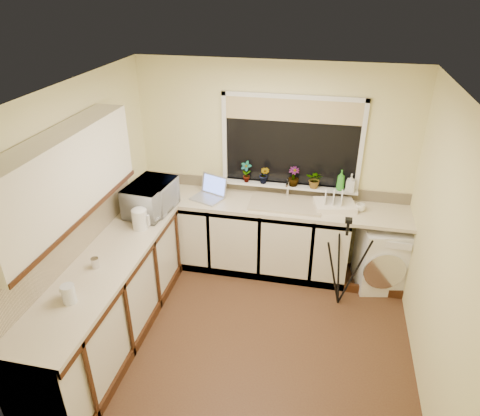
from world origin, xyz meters
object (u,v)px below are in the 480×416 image
at_px(washing_machine, 383,256).
at_px(soap_bottle_green, 341,180).
at_px(glass_jug, 69,294).
at_px(kettle, 140,219).
at_px(steel_jar, 95,263).
at_px(microwave, 151,198).
at_px(plant_b, 264,175).
at_px(plant_d, 315,179).
at_px(plant_c, 294,177).
at_px(soap_bottle_clear, 351,183).
at_px(cup_back, 360,208).
at_px(laptop, 210,192).
at_px(plant_a, 246,172).
at_px(dish_rack, 335,205).
at_px(cup_left, 67,293).
at_px(tripod, 343,263).

height_order(washing_machine, soap_bottle_green, soap_bottle_green).
bearing_deg(washing_machine, glass_jug, -153.94).
bearing_deg(glass_jug, soap_bottle_green, 47.23).
height_order(kettle, steel_jar, kettle).
height_order(microwave, plant_b, plant_b).
bearing_deg(plant_b, plant_d, 0.36).
bearing_deg(plant_d, washing_machine, -16.56).
relative_size(glass_jug, plant_c, 0.71).
bearing_deg(soap_bottle_clear, cup_back, -53.30).
bearing_deg(laptop, plant_a, 48.06).
relative_size(microwave, soap_bottle_green, 2.54).
distance_m(plant_c, cup_back, 0.83).
bearing_deg(soap_bottle_green, washing_machine, -24.80).
relative_size(dish_rack, cup_left, 4.15).
height_order(washing_machine, laptop, laptop).
height_order(laptop, plant_d, plant_d).
bearing_deg(plant_c, tripod, -48.69).
relative_size(washing_machine, plant_b, 3.54).
bearing_deg(plant_c, plant_d, -2.04).
xyz_separation_m(microwave, plant_c, (1.49, 0.68, 0.10)).
distance_m(laptop, kettle, 0.99).
xyz_separation_m(plant_a, plant_b, (0.22, -0.00, -0.02)).
distance_m(tripod, cup_left, 2.73).
bearing_deg(dish_rack, washing_machine, -20.48).
bearing_deg(soap_bottle_green, laptop, -172.11).
relative_size(plant_c, cup_back, 2.10).
relative_size(soap_bottle_clear, cup_left, 1.98).
xyz_separation_m(washing_machine, dish_rack, (-0.60, 0.08, 0.55)).
bearing_deg(plant_d, plant_a, -179.94).
xyz_separation_m(washing_machine, cup_left, (-2.70, -1.96, 0.56)).
distance_m(microwave, plant_a, 1.15).
relative_size(glass_jug, soap_bottle_clear, 0.76).
distance_m(kettle, tripod, 2.18).
bearing_deg(soap_bottle_clear, steel_jar, -141.68).
relative_size(glass_jug, plant_d, 0.76).
bearing_deg(plant_d, glass_jug, -128.65).
bearing_deg(soap_bottle_green, plant_a, -179.64).
bearing_deg(plant_c, washing_machine, -13.39).
relative_size(washing_machine, cup_back, 7.15).
bearing_deg(plant_d, plant_c, 177.96).
distance_m(laptop, plant_b, 0.67).
bearing_deg(soap_bottle_clear, plant_a, 179.44).
height_order(plant_a, soap_bottle_green, plant_a).
relative_size(steel_jar, plant_c, 0.43).
height_order(laptop, steel_jar, laptop).
bearing_deg(laptop, soap_bottle_clear, 27.77).
relative_size(glass_jug, plant_a, 0.63).
relative_size(laptop, tripod, 0.40).
distance_m(plant_a, cup_back, 1.37).
xyz_separation_m(plant_c, soap_bottle_clear, (0.65, -0.02, -0.01)).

